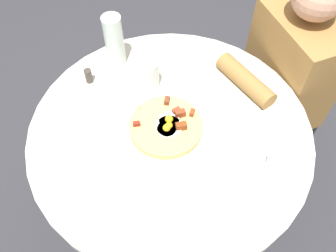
# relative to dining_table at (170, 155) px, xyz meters

# --- Properties ---
(ground_plane) EXTENTS (6.00, 6.00, 0.00)m
(ground_plane) POSITION_rel_dining_table_xyz_m (0.00, 0.00, -0.57)
(ground_plane) COLOR #2D2D33
(dining_table) EXTENTS (0.99, 0.99, 0.75)m
(dining_table) POSITION_rel_dining_table_xyz_m (0.00, 0.00, 0.00)
(dining_table) COLOR beige
(dining_table) RESTS_ON ground_plane
(person_seated) EXTENTS (0.39, 0.48, 1.14)m
(person_seated) POSITION_rel_dining_table_xyz_m (-0.15, 0.60, -0.07)
(person_seated) COLOR #2D2D33
(person_seated) RESTS_ON ground_plane
(pizza_plate) EXTENTS (0.29, 0.29, 0.01)m
(pizza_plate) POSITION_rel_dining_table_xyz_m (-0.00, -0.02, 0.19)
(pizza_plate) COLOR silver
(pizza_plate) RESTS_ON dining_table
(breakfast_pizza) EXTENTS (0.25, 0.25, 0.05)m
(breakfast_pizza) POSITION_rel_dining_table_xyz_m (-0.00, -0.01, 0.21)
(breakfast_pizza) COLOR #DDB061
(breakfast_pizza) RESTS_ON pizza_plate
(bread_plate) EXTENTS (0.17, 0.17, 0.01)m
(bread_plate) POSITION_rel_dining_table_xyz_m (-0.18, -0.32, 0.18)
(bread_plate) COLOR silver
(bread_plate) RESTS_ON dining_table
(napkin) EXTENTS (0.22, 0.21, 0.00)m
(napkin) POSITION_rel_dining_table_xyz_m (0.01, -0.36, 0.18)
(napkin) COLOR white
(napkin) RESTS_ON dining_table
(fork) EXTENTS (0.16, 0.10, 0.00)m
(fork) POSITION_rel_dining_table_xyz_m (0.02, -0.38, 0.19)
(fork) COLOR silver
(fork) RESTS_ON napkin
(knife) EXTENTS (0.16, 0.10, 0.00)m
(knife) POSITION_rel_dining_table_xyz_m (0.00, -0.34, 0.19)
(knife) COLOR silver
(knife) RESTS_ON napkin
(water_glass) EXTENTS (0.07, 0.07, 0.12)m
(water_glass) POSITION_rel_dining_table_xyz_m (-0.22, 0.01, 0.24)
(water_glass) COLOR silver
(water_glass) RESTS_ON dining_table
(water_bottle) EXTENTS (0.07, 0.07, 0.22)m
(water_bottle) POSITION_rel_dining_table_xyz_m (-0.38, -0.07, 0.29)
(water_bottle) COLOR silver
(water_bottle) RESTS_ON dining_table
(salt_shaker) EXTENTS (0.03, 0.03, 0.06)m
(salt_shaker) POSITION_rel_dining_table_xyz_m (0.25, 0.25, 0.21)
(salt_shaker) COLOR white
(salt_shaker) RESTS_ON dining_table
(pepper_shaker) EXTENTS (0.03, 0.03, 0.06)m
(pepper_shaker) POSITION_rel_dining_table_xyz_m (-0.32, -0.20, 0.21)
(pepper_shaker) COLOR #3F3833
(pepper_shaker) RESTS_ON dining_table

